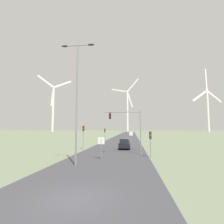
# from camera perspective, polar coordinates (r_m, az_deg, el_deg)

# --- Properties ---
(ground_plane) EXTENTS (600.00, 600.00, 0.00)m
(ground_plane) POSITION_cam_1_polar(r_m,az_deg,el_deg) (10.20, -11.92, -25.99)
(ground_plane) COLOR #667056
(road_surface) EXTENTS (10.00, 240.00, 0.01)m
(road_surface) POSITION_cam_1_polar(r_m,az_deg,el_deg) (57.26, 3.68, -8.97)
(road_surface) COLOR #38383D
(road_surface) RESTS_ON ground
(streetlamp) EXTENTS (3.50, 0.32, 12.26)m
(streetlamp) POSITION_cam_1_polar(r_m,az_deg,el_deg) (18.10, -11.36, 7.12)
(streetlamp) COLOR gray
(streetlamp) RESTS_ON ground
(stop_sign_near) EXTENTS (0.81, 0.07, 2.56)m
(stop_sign_near) POSITION_cam_1_polar(r_m,az_deg,el_deg) (20.95, -3.56, -10.34)
(stop_sign_near) COLOR gray
(stop_sign_near) RESTS_ON ground
(stop_sign_far) EXTENTS (0.81, 0.07, 2.81)m
(stop_sign_far) POSITION_cam_1_polar(r_m,az_deg,el_deg) (39.64, 6.26, -7.72)
(stop_sign_far) COLOR gray
(stop_sign_far) RESTS_ON ground
(traffic_light_post_near_left) EXTENTS (0.28, 0.34, 4.07)m
(traffic_light_post_near_left) POSITION_cam_1_polar(r_m,az_deg,el_deg) (30.94, -9.34, -6.47)
(traffic_light_post_near_left) COLOR gray
(traffic_light_post_near_left) RESTS_ON ground
(traffic_light_post_near_right) EXTENTS (0.28, 0.33, 3.22)m
(traffic_light_post_near_right) POSITION_cam_1_polar(r_m,az_deg,el_deg) (22.65, 12.43, -8.40)
(traffic_light_post_near_right) COLOR gray
(traffic_light_post_near_right) RESTS_ON ground
(traffic_light_post_mid_left) EXTENTS (0.28, 0.33, 3.57)m
(traffic_light_post_mid_left) POSITION_cam_1_polar(r_m,az_deg,el_deg) (44.73, -2.37, -6.63)
(traffic_light_post_mid_left) COLOR gray
(traffic_light_post_mid_left) RESTS_ON ground
(traffic_light_mast_overhead) EXTENTS (5.09, 0.34, 6.18)m
(traffic_light_mast_overhead) POSITION_cam_1_polar(r_m,az_deg,el_deg) (24.51, 5.19, -3.41)
(traffic_light_mast_overhead) COLOR gray
(traffic_light_mast_overhead) RESTS_ON ground
(car_approaching) EXTENTS (1.95, 4.17, 1.83)m
(car_approaching) POSITION_cam_1_polar(r_m,az_deg,el_deg) (31.27, 4.18, -10.30)
(car_approaching) COLOR black
(car_approaching) RESTS_ON ground
(wind_turbine_far_left) EXTENTS (30.88, 16.35, 58.28)m
(wind_turbine_far_left) POSITION_cam_1_polar(r_m,az_deg,el_deg) (191.14, -18.65, 2.43)
(wind_turbine_far_left) COLOR white
(wind_turbine_far_left) RESTS_ON ground
(wind_turbine_left) EXTENTS (35.33, 8.26, 66.45)m
(wind_turbine_left) POSITION_cam_1_polar(r_m,az_deg,el_deg) (221.01, 5.08, 1.74)
(wind_turbine_left) COLOR white
(wind_turbine_left) RESTS_ON ground
(wind_turbine_center) EXTENTS (34.34, 18.42, 62.39)m
(wind_turbine_center) POSITION_cam_1_polar(r_m,az_deg,el_deg) (194.09, 28.74, 1.89)
(wind_turbine_center) COLOR white
(wind_turbine_center) RESTS_ON ground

